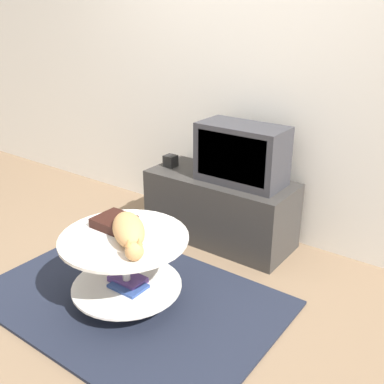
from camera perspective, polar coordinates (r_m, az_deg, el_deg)
The scene contains 9 objects.
ground_plane at distance 2.77m, azimuth -7.73°, elevation -13.55°, with size 12.00×12.00×0.00m, color #7F664C.
wall_back at distance 3.29m, azimuth 7.26°, elevation 16.78°, with size 8.00×0.05×2.60m.
rug at distance 2.76m, azimuth -7.74°, elevation -13.38°, with size 1.70×1.17×0.02m.
tv_stand at distance 3.31m, azimuth 3.57°, elevation -2.09°, with size 1.08×0.46×0.49m.
tv at distance 3.07m, azimuth 6.33°, elevation 4.83°, with size 0.60×0.30×0.40m.
speaker at distance 3.42m, azimuth -2.75°, elevation 3.97°, with size 0.09×0.09×0.09m.
coffee_table at distance 2.57m, azimuth -8.43°, elevation -8.75°, with size 0.71×0.71×0.43m.
dvd_box at distance 2.61m, azimuth -9.87°, elevation -3.71°, with size 0.20×0.20×0.05m.
cat at distance 2.41m, azimuth -8.01°, elevation -4.92°, with size 0.46×0.39×0.13m.
Camera 1 is at (1.60, -1.57, 1.62)m, focal length 42.00 mm.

